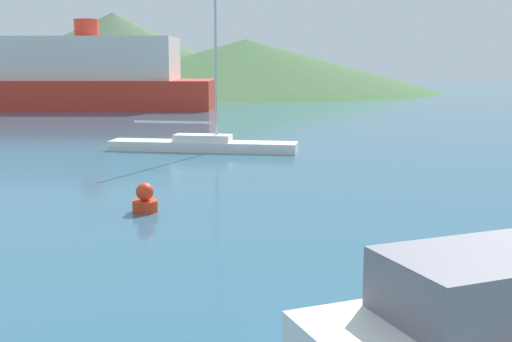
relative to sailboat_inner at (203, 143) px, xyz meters
name	(u,v)px	position (x,y,z in m)	size (l,w,h in m)	color
sailboat_inner	(203,143)	(0.00, 0.00, 0.00)	(8.91, 4.73, 8.81)	white
ferry_distant	(88,77)	(-6.14, 30.84, 2.45)	(24.12, 13.78, 7.97)	red
buoy_marker	(145,200)	(-3.36, -12.14, -0.02)	(0.72, 0.72, 0.83)	red
hill_central	(114,51)	(-3.49, 73.41, 5.49)	(48.90, 48.90, 11.70)	#4C6647
hill_east	(246,65)	(15.10, 61.99, 3.34)	(55.31, 55.31, 7.40)	#3D6038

